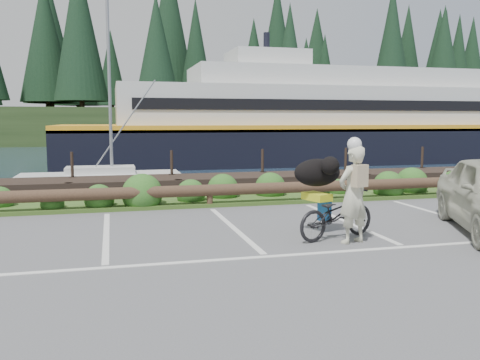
# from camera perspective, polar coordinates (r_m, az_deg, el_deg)

# --- Properties ---
(ground) EXTENTS (72.00, 72.00, 0.00)m
(ground) POSITION_cam_1_polar(r_m,az_deg,el_deg) (8.92, 2.23, -7.97)
(ground) COLOR #525254
(harbor_backdrop) EXTENTS (170.00, 160.00, 30.00)m
(harbor_backdrop) POSITION_cam_1_polar(r_m,az_deg,el_deg) (86.87, -12.44, 5.08)
(harbor_backdrop) COLOR #192B3D
(harbor_backdrop) RESTS_ON ground
(vegetation_strip) EXTENTS (34.00, 1.60, 0.10)m
(vegetation_strip) POSITION_cam_1_polar(r_m,az_deg,el_deg) (13.97, -3.95, -2.40)
(vegetation_strip) COLOR #3D5B21
(vegetation_strip) RESTS_ON ground
(log_rail) EXTENTS (32.00, 0.30, 0.60)m
(log_rail) POSITION_cam_1_polar(r_m,az_deg,el_deg) (13.30, -3.41, -3.08)
(log_rail) COLOR #443021
(log_rail) RESTS_ON ground
(bicycle) EXTENTS (1.91, 1.17, 0.95)m
(bicycle) POSITION_cam_1_polar(r_m,az_deg,el_deg) (9.91, 10.80, -3.78)
(bicycle) COLOR black
(bicycle) RESTS_ON ground
(cyclist) EXTENTS (0.76, 0.62, 1.81)m
(cyclist) POSITION_cam_1_polar(r_m,az_deg,el_deg) (9.55, 12.59, -1.61)
(cyclist) COLOR beige
(cyclist) RESTS_ON ground
(dog) EXTENTS (0.75, 1.06, 0.55)m
(dog) POSITION_cam_1_polar(r_m,az_deg,el_deg) (10.23, 8.66, 0.84)
(dog) COLOR black
(dog) RESTS_ON bicycle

